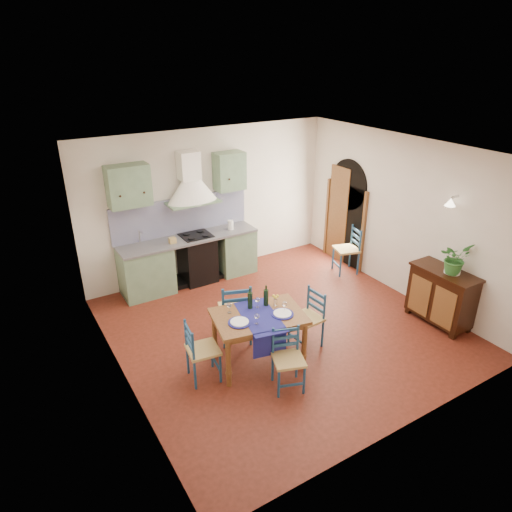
# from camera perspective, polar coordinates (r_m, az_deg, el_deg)

# --- Properties ---
(floor) EXTENTS (5.00, 5.00, 0.00)m
(floor) POSITION_cam_1_polar(r_m,az_deg,el_deg) (7.42, 3.20, -8.87)
(floor) COLOR #41190E
(floor) RESTS_ON ground
(back_wall) EXTENTS (5.00, 0.96, 2.80)m
(back_wall) POSITION_cam_1_polar(r_m,az_deg,el_deg) (8.54, -7.95, 3.53)
(back_wall) COLOR silver
(back_wall) RESTS_ON ground
(right_wall) EXTENTS (0.26, 5.00, 2.80)m
(right_wall) POSITION_cam_1_polar(r_m,az_deg,el_deg) (8.53, 16.39, 4.77)
(right_wall) COLOR silver
(right_wall) RESTS_ON ground
(left_wall) EXTENTS (0.04, 5.00, 2.80)m
(left_wall) POSITION_cam_1_polar(r_m,az_deg,el_deg) (5.84, -17.27, -4.08)
(left_wall) COLOR silver
(left_wall) RESTS_ON ground
(ceiling) EXTENTS (5.00, 5.00, 0.01)m
(ceiling) POSITION_cam_1_polar(r_m,az_deg,el_deg) (6.32, 3.80, 12.82)
(ceiling) COLOR white
(ceiling) RESTS_ON back_wall
(dining_table) EXTENTS (1.37, 1.07, 1.10)m
(dining_table) POSITION_cam_1_polar(r_m,az_deg,el_deg) (6.29, 0.39, -8.09)
(dining_table) COLOR brown
(dining_table) RESTS_ON ground
(chair_near) EXTENTS (0.50, 0.50, 0.84)m
(chair_near) POSITION_cam_1_polar(r_m,az_deg,el_deg) (6.05, 4.01, -12.69)
(chair_near) COLOR navy
(chair_near) RESTS_ON ground
(chair_far) EXTENTS (0.59, 0.59, 1.00)m
(chair_far) POSITION_cam_1_polar(r_m,az_deg,el_deg) (6.85, -2.59, -6.90)
(chair_far) COLOR navy
(chair_far) RESTS_ON ground
(chair_left) EXTENTS (0.46, 0.46, 0.87)m
(chair_left) POSITION_cam_1_polar(r_m,az_deg,el_deg) (6.19, -6.92, -11.67)
(chair_left) COLOR navy
(chair_left) RESTS_ON ground
(chair_right) EXTENTS (0.44, 0.44, 0.89)m
(chair_right) POSITION_cam_1_polar(r_m,az_deg,el_deg) (6.83, 6.51, -7.72)
(chair_right) COLOR navy
(chair_right) RESTS_ON ground
(chair_spare) EXTENTS (0.54, 0.54, 0.93)m
(chair_spare) POSITION_cam_1_polar(r_m,az_deg,el_deg) (9.12, 11.41, 0.80)
(chair_spare) COLOR navy
(chair_spare) RESTS_ON ground
(sideboard) EXTENTS (0.50, 1.05, 0.94)m
(sideboard) POSITION_cam_1_polar(r_m,az_deg,el_deg) (7.86, 22.16, -4.50)
(sideboard) COLOR black
(sideboard) RESTS_ON ground
(potted_plant) EXTENTS (0.45, 0.40, 0.50)m
(potted_plant) POSITION_cam_1_polar(r_m,az_deg,el_deg) (7.54, 23.60, -0.26)
(potted_plant) COLOR #2F6E2D
(potted_plant) RESTS_ON sideboard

